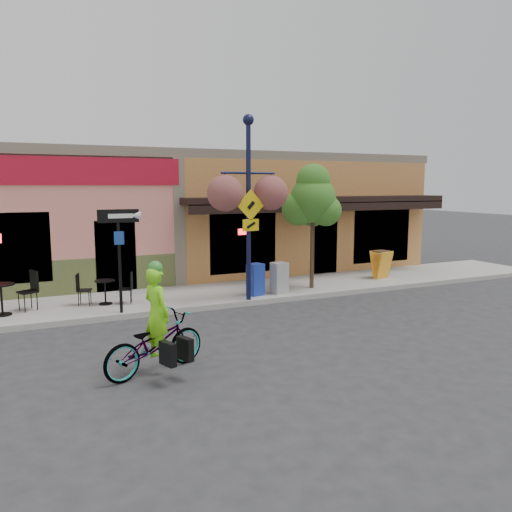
{
  "coord_description": "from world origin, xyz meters",
  "views": [
    {
      "loc": [
        -5.39,
        -11.92,
        3.34
      ],
      "look_at": [
        0.33,
        0.5,
        1.4
      ],
      "focal_mm": 35.0,
      "sensor_mm": 36.0,
      "label": 1
    }
  ],
  "objects_px": {
    "bicycle": "(155,344)",
    "newspaper_box_blue": "(256,279)",
    "building": "(175,213)",
    "cyclist_rider": "(157,327)",
    "one_way_sign": "(120,262)",
    "lamp_post": "(248,209)",
    "newspaper_box_grey": "(279,278)",
    "street_tree": "(313,226)"
  },
  "relations": [
    {
      "from": "newspaper_box_blue",
      "to": "lamp_post",
      "type": "bearing_deg",
      "value": -148.01
    },
    {
      "from": "building",
      "to": "lamp_post",
      "type": "relative_size",
      "value": 3.57
    },
    {
      "from": "building",
      "to": "newspaper_box_blue",
      "type": "bearing_deg",
      "value": -84.76
    },
    {
      "from": "building",
      "to": "bicycle",
      "type": "distance_m",
      "value": 11.51
    },
    {
      "from": "bicycle",
      "to": "cyclist_rider",
      "type": "relative_size",
      "value": 1.22
    },
    {
      "from": "one_way_sign",
      "to": "building",
      "type": "bearing_deg",
      "value": 65.23
    },
    {
      "from": "bicycle",
      "to": "cyclist_rider",
      "type": "bearing_deg",
      "value": -110.72
    },
    {
      "from": "cyclist_rider",
      "to": "lamp_post",
      "type": "distance_m",
      "value": 5.67
    },
    {
      "from": "newspaper_box_blue",
      "to": "bicycle",
      "type": "bearing_deg",
      "value": -147.06
    },
    {
      "from": "building",
      "to": "newspaper_box_grey",
      "type": "height_order",
      "value": "building"
    },
    {
      "from": "lamp_post",
      "to": "newspaper_box_blue",
      "type": "distance_m",
      "value": 2.17
    },
    {
      "from": "bicycle",
      "to": "newspaper_box_blue",
      "type": "height_order",
      "value": "newspaper_box_blue"
    },
    {
      "from": "newspaper_box_grey",
      "to": "cyclist_rider",
      "type": "bearing_deg",
      "value": -145.05
    },
    {
      "from": "one_way_sign",
      "to": "newspaper_box_grey",
      "type": "height_order",
      "value": "one_way_sign"
    },
    {
      "from": "building",
      "to": "cyclist_rider",
      "type": "distance_m",
      "value": 11.45
    },
    {
      "from": "newspaper_box_grey",
      "to": "street_tree",
      "type": "height_order",
      "value": "street_tree"
    },
    {
      "from": "lamp_post",
      "to": "one_way_sign",
      "type": "relative_size",
      "value": 1.95
    },
    {
      "from": "bicycle",
      "to": "cyclist_rider",
      "type": "distance_m",
      "value": 0.3
    },
    {
      "from": "cyclist_rider",
      "to": "newspaper_box_blue",
      "type": "relative_size",
      "value": 1.79
    },
    {
      "from": "cyclist_rider",
      "to": "street_tree",
      "type": "distance_m",
      "value": 7.74
    },
    {
      "from": "cyclist_rider",
      "to": "street_tree",
      "type": "xyz_separation_m",
      "value": [
        6.03,
        4.68,
        1.26
      ]
    },
    {
      "from": "cyclist_rider",
      "to": "newspaper_box_blue",
      "type": "height_order",
      "value": "cyclist_rider"
    },
    {
      "from": "bicycle",
      "to": "newspaper_box_blue",
      "type": "relative_size",
      "value": 2.19
    },
    {
      "from": "street_tree",
      "to": "newspaper_box_blue",
      "type": "bearing_deg",
      "value": -173.38
    },
    {
      "from": "bicycle",
      "to": "one_way_sign",
      "type": "bearing_deg",
      "value": -22.08
    },
    {
      "from": "newspaper_box_grey",
      "to": "street_tree",
      "type": "bearing_deg",
      "value": 4.67
    },
    {
      "from": "lamp_post",
      "to": "cyclist_rider",
      "type": "bearing_deg",
      "value": -135.29
    },
    {
      "from": "building",
      "to": "one_way_sign",
      "type": "xyz_separation_m",
      "value": [
        -3.34,
        -6.82,
        -0.8
      ]
    },
    {
      "from": "lamp_post",
      "to": "newspaper_box_grey",
      "type": "distance_m",
      "value": 2.42
    },
    {
      "from": "building",
      "to": "one_way_sign",
      "type": "height_order",
      "value": "building"
    },
    {
      "from": "cyclist_rider",
      "to": "one_way_sign",
      "type": "height_order",
      "value": "one_way_sign"
    },
    {
      "from": "cyclist_rider",
      "to": "bicycle",
      "type": "bearing_deg",
      "value": 69.28
    },
    {
      "from": "bicycle",
      "to": "newspaper_box_grey",
      "type": "xyz_separation_m",
      "value": [
        4.78,
        4.39,
        0.08
      ]
    },
    {
      "from": "building",
      "to": "bicycle",
      "type": "bearing_deg",
      "value": -107.59
    },
    {
      "from": "bicycle",
      "to": "lamp_post",
      "type": "bearing_deg",
      "value": -62.79
    },
    {
      "from": "building",
      "to": "one_way_sign",
      "type": "bearing_deg",
      "value": -116.09
    },
    {
      "from": "bicycle",
      "to": "street_tree",
      "type": "xyz_separation_m",
      "value": [
        6.08,
        4.68,
        1.56
      ]
    },
    {
      "from": "cyclist_rider",
      "to": "newspaper_box_grey",
      "type": "xyz_separation_m",
      "value": [
        4.73,
        4.39,
        -0.22
      ]
    },
    {
      "from": "lamp_post",
      "to": "newspaper_box_blue",
      "type": "bearing_deg",
      "value": 43.26
    },
    {
      "from": "one_way_sign",
      "to": "lamp_post",
      "type": "bearing_deg",
      "value": 0.91
    },
    {
      "from": "building",
      "to": "cyclist_rider",
      "type": "height_order",
      "value": "building"
    },
    {
      "from": "newspaper_box_grey",
      "to": "lamp_post",
      "type": "bearing_deg",
      "value": -169.38
    }
  ]
}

